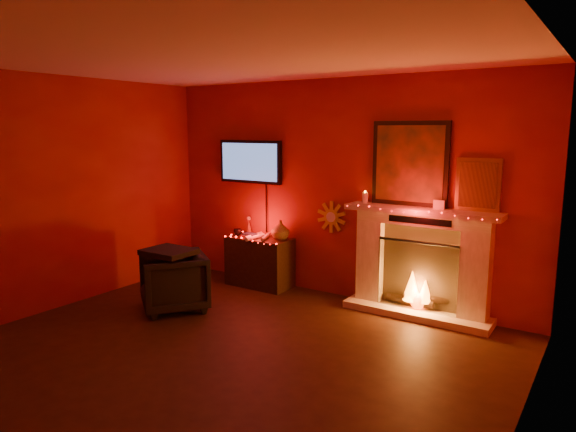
# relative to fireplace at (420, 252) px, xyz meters

# --- Properties ---
(room) EXTENTS (5.00, 5.00, 5.00)m
(room) POSITION_rel_fireplace_xyz_m (-1.14, -2.39, 0.63)
(room) COLOR black
(room) RESTS_ON ground
(floor) EXTENTS (5.00, 5.00, 0.00)m
(floor) POSITION_rel_fireplace_xyz_m (-1.14, -2.39, -0.72)
(floor) COLOR black
(floor) RESTS_ON ground
(fireplace) EXTENTS (1.72, 0.40, 2.18)m
(fireplace) POSITION_rel_fireplace_xyz_m (0.00, 0.00, 0.00)
(fireplace) COLOR #F4E1CD
(fireplace) RESTS_ON floor
(tv) EXTENTS (1.00, 0.07, 1.24)m
(tv) POSITION_rel_fireplace_xyz_m (-2.44, 0.06, 0.92)
(tv) COLOR black
(tv) RESTS_ON room
(sunburst_clock) EXTENTS (0.40, 0.03, 0.40)m
(sunburst_clock) POSITION_rel_fireplace_xyz_m (-1.19, 0.09, 0.28)
(sunburst_clock) COLOR gold
(sunburst_clock) RESTS_ON room
(console_table) EXTENTS (0.87, 0.52, 0.91)m
(console_table) POSITION_rel_fireplace_xyz_m (-2.14, -0.13, -0.36)
(console_table) COLOR black
(console_table) RESTS_ON floor
(armchair) EXTENTS (1.02, 1.02, 0.67)m
(armchair) POSITION_rel_fireplace_xyz_m (-2.44, -1.43, -0.39)
(armchair) COLOR black
(armchair) RESTS_ON floor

